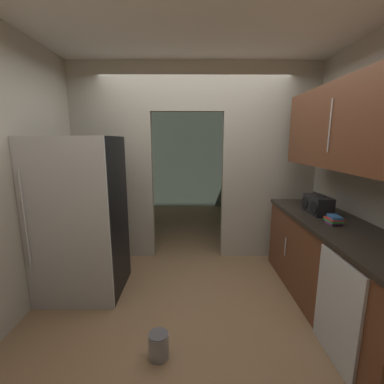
{
  "coord_description": "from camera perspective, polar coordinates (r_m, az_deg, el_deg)",
  "views": [
    {
      "loc": [
        -0.06,
        -2.43,
        1.67
      ],
      "look_at": [
        -0.04,
        0.54,
        1.08
      ],
      "focal_mm": 24.39,
      "sensor_mm": 36.0,
      "label": 1
    }
  ],
  "objects": [
    {
      "name": "dishwasher",
      "position": [
        2.4,
        29.04,
        -21.7
      ],
      "size": [
        0.02,
        0.56,
        0.83
      ],
      "color": "#B7BABC",
      "rests_on": "ground"
    },
    {
      "name": "book_stack",
      "position": [
        2.82,
        28.64,
        -5.34
      ],
      "size": [
        0.13,
        0.17,
        0.08
      ],
      "color": "#8C3893",
      "rests_on": "lower_cabinet_run"
    },
    {
      "name": "boombox",
      "position": [
        3.11,
        25.78,
        -2.53
      ],
      "size": [
        0.19,
        0.35,
        0.22
      ],
      "color": "black",
      "rests_on": "lower_cabinet_run"
    },
    {
      "name": "lower_cabinet_run",
      "position": [
        2.99,
        28.67,
        -14.36
      ],
      "size": [
        0.64,
        2.15,
        0.89
      ],
      "color": "brown",
      "rests_on": "ground"
    },
    {
      "name": "adjoining_room_shell",
      "position": [
        5.64,
        0.24,
        7.87
      ],
      "size": [
        3.32,
        2.98,
        2.68
      ],
      "color": "slate",
      "rests_on": "ground"
    },
    {
      "name": "refrigerator",
      "position": [
        3.07,
        -23.11,
        -5.07
      ],
      "size": [
        0.83,
        0.76,
        1.71
      ],
      "color": "black",
      "rests_on": "ground"
    },
    {
      "name": "kitchen_partition",
      "position": [
        3.65,
        1.06,
        7.49
      ],
      "size": [
        3.32,
        0.12,
        2.68
      ],
      "color": "#ADA899",
      "rests_on": "ground"
    },
    {
      "name": "upper_cabinet_counterside",
      "position": [
        2.73,
        31.37,
        12.27
      ],
      "size": [
        0.36,
        1.93,
        0.77
      ],
      "color": "brown"
    },
    {
      "name": "kitchen_overhead_slab",
      "position": [
        2.98,
        0.97,
        31.67
      ],
      "size": [
        3.72,
        6.42,
        0.06
      ],
      "primitive_type": "cube",
      "color": "silver"
    },
    {
      "name": "ground",
      "position": [
        2.94,
        0.96,
        -23.27
      ],
      "size": [
        20.0,
        20.0,
        0.0
      ],
      "primitive_type": "plane",
      "color": "brown"
    },
    {
      "name": "paint_can",
      "position": [
        2.36,
        -7.3,
        -30.32
      ],
      "size": [
        0.16,
        0.16,
        0.21
      ],
      "color": "#99999E",
      "rests_on": "ground"
    }
  ]
}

